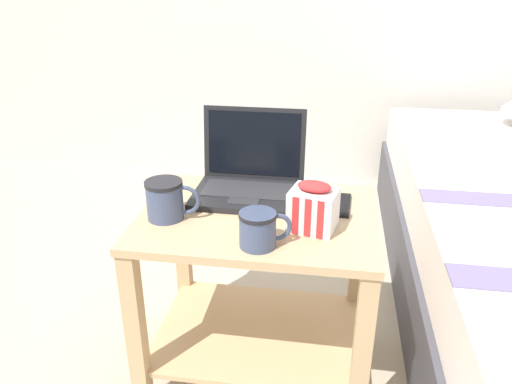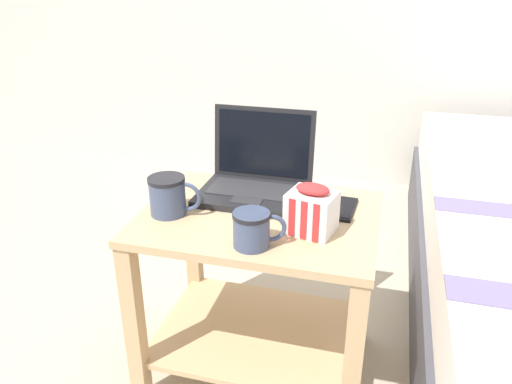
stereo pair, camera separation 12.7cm
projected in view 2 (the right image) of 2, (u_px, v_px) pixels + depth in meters
The scene contains 7 objects.
ground_plane at pixel (259, 367), 1.55m from camera, with size 8.00×8.00×0.00m, color tan.
bedside_table at pixel (259, 274), 1.41m from camera, with size 0.63×0.48×0.53m.
laptop at pixel (256, 177), 1.44m from camera, with size 0.31×0.25×0.23m.
mug_front_left at pixel (168, 194), 1.31m from camera, with size 0.14×0.10×0.10m.
mug_front_right at pixel (253, 227), 1.16m from camera, with size 0.12×0.09×0.09m.
snack_bag at pixel (312, 210), 1.22m from camera, with size 0.13×0.12×0.13m.
cell_phone at pixel (341, 208), 1.36m from camera, with size 0.08×0.15×0.01m.
Camera 2 is at (0.31, -1.15, 1.13)m, focal length 35.00 mm.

